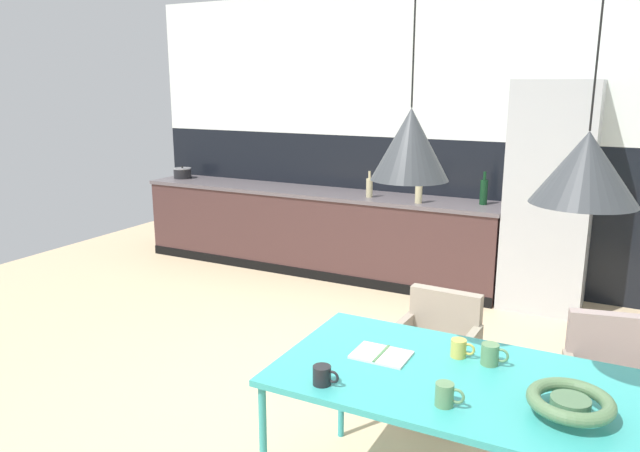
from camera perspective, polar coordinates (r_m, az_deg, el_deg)
The scene contains 20 objects.
ground_plane at distance 3.92m, azimuth 0.59°, elevation -17.98°, with size 9.67×9.67×0.00m, color #CEB28A.
back_wall_splashback_dark at distance 6.39m, azimuth 13.17°, elevation 1.28°, with size 7.44×0.12×1.48m, color black.
back_wall_panel_upper at distance 6.26m, azimuth 13.90°, elevation 14.66°, with size 7.44×0.12×1.48m, color white.
kitchen_counter at distance 6.66m, azimuth -0.64°, elevation -0.43°, with size 4.10×0.63×0.90m.
refrigerator_column at distance 5.83m, azimuth 20.82°, elevation 2.57°, with size 0.72×0.60×2.07m, color #ADAFB2.
dining_table at distance 2.85m, azimuth 14.48°, elevation -14.71°, with size 1.79×0.91×0.76m.
armchair_facing_counter at distance 3.90m, azimuth 11.09°, elevation -10.26°, with size 0.51×0.49×0.76m.
armchair_head_of_table at distance 3.68m, azimuth 25.88°, elevation -12.55°, with size 0.56×0.56×0.82m.
fruit_bowl at distance 2.65m, azimuth 22.57°, elevation -15.15°, with size 0.33×0.33×0.10m.
open_book at distance 2.98m, azimuth 5.81°, elevation -12.00°, with size 0.27×0.20×0.02m.
mug_tall_blue at distance 2.59m, azimuth 11.76°, elevation -15.32°, with size 0.12×0.08×0.10m.
mug_glass_clear at distance 2.98m, azimuth 15.82°, elevation -11.58°, with size 0.13×0.08×0.10m.
mug_dark_espresso at distance 3.02m, azimuth 13.02°, elevation -11.18°, with size 0.12×0.07×0.09m.
mug_short_terracotta at distance 2.70m, azimuth 0.25°, elevation -13.92°, with size 0.12×0.08×0.08m.
cooking_pot at distance 7.59m, azimuth -12.86°, elevation 4.90°, with size 0.22×0.22×0.15m.
bottle_oil_tall at distance 5.98m, azimuth 15.21°, elevation 3.17°, with size 0.07×0.07×0.32m.
bottle_spice_small at distance 6.17m, azimuth 4.69°, elevation 3.68°, with size 0.07×0.07×0.27m.
bottle_vinegar_dark at distance 5.92m, azimuth 9.31°, elevation 3.38°, with size 0.07×0.07×0.31m.
pendant_lamp_over_table_near at distance 2.68m, azimuth 8.53°, elevation 7.67°, with size 0.34×0.34×1.29m.
pendant_lamp_over_table_far at distance 2.48m, azimuth 23.82°, elevation 5.06°, with size 0.40×0.40×1.32m.
Camera 1 is at (1.50, -2.99, 2.04)m, focal length 33.89 mm.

